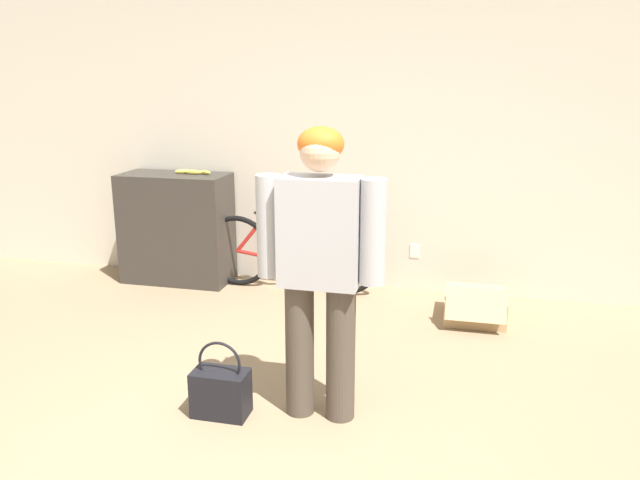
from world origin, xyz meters
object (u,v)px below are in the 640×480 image
(handbag, at_px, (221,391))
(cardboard_box, at_px, (475,306))
(banana, at_px, (193,172))
(person, at_px, (320,257))
(bicycle, at_px, (290,252))

(handbag, height_order, cardboard_box, handbag)
(banana, bearing_deg, person, -50.95)
(handbag, bearing_deg, banana, 117.11)
(bicycle, height_order, banana, banana)
(person, relative_size, cardboard_box, 2.85)
(banana, bearing_deg, bicycle, -3.31)
(bicycle, bearing_deg, handbag, -83.54)
(person, distance_m, banana, 2.60)
(bicycle, relative_size, banana, 4.55)
(handbag, relative_size, cardboard_box, 0.79)
(banana, xyz_separation_m, handbag, (1.10, -2.16, -0.86))
(person, height_order, cardboard_box, person)
(person, relative_size, handbag, 3.62)
(person, bearing_deg, cardboard_box, 62.76)
(bicycle, xyz_separation_m, handbag, (0.21, -2.10, -0.20))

